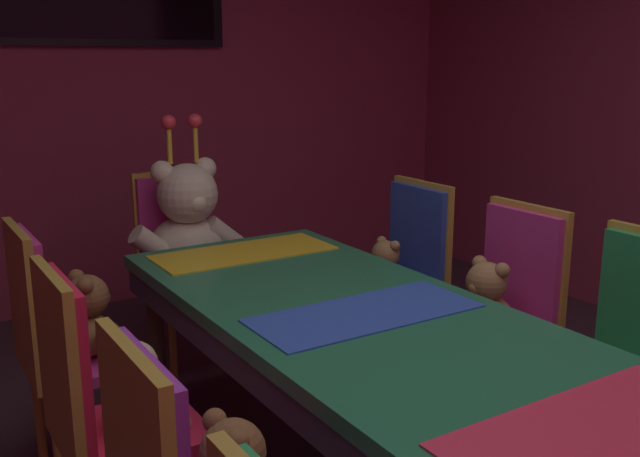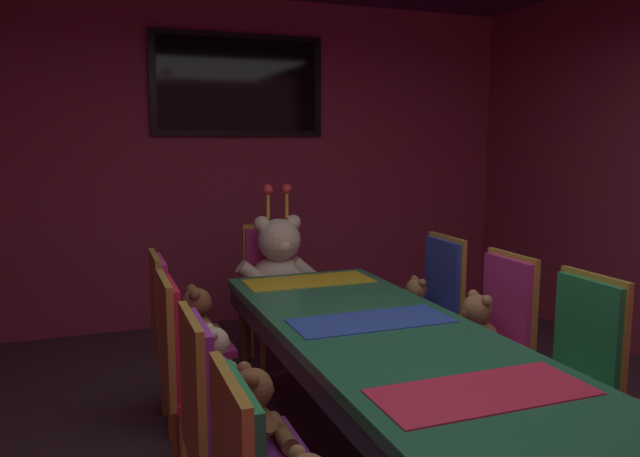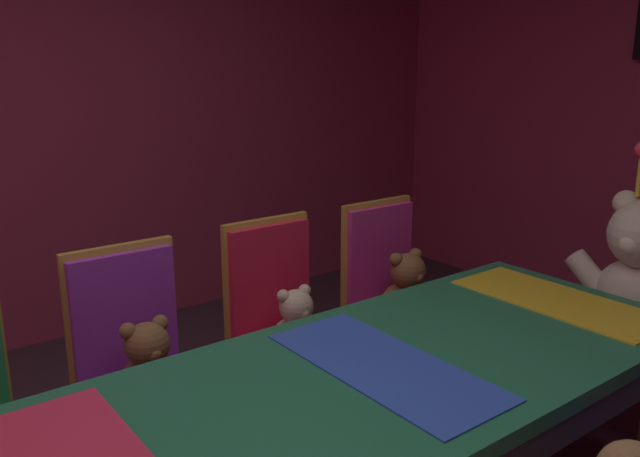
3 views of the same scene
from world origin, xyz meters
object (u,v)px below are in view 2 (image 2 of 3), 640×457
Objects in this scene: chair_right_2 at (577,358)px; teddy_left_3 at (216,359)px; teddy_left_4 at (198,319)px; wall_tv at (239,85)px; banquet_table at (417,371)px; king_teddy_bear at (280,265)px; chair_left_3 at (184,359)px; chair_left_2 at (215,417)px; teddy_left_2 at (254,412)px; throne_chair at (273,278)px; chair_left_4 at (172,322)px; chair_right_4 at (435,296)px; teddy_right_3 at (475,327)px; teddy_right_4 at (415,302)px; chair_right_3 at (498,324)px.

teddy_left_3 is at bearing -21.30° from chair_right_2.
teddy_left_3 is at bearing -91.95° from teddy_left_4.
wall_tv is (0.71, 2.48, 1.47)m from teddy_left_3.
wall_tv is (0.00, 3.11, 1.39)m from banquet_table.
banquet_table is 3.78× the size of king_teddy_bear.
teddy_left_3 is 0.36× the size of king_teddy_bear.
wall_tv reaches higher than chair_left_3.
king_teddy_bear is at bearing 66.89° from chair_left_2.
teddy_left_2 is 0.66m from chair_left_3.
chair_left_3 is at bearing -29.92° from throne_chair.
banquet_table is at bearing 1.57° from chair_right_2.
chair_left_4 is (-0.15, 1.24, 0.01)m from teddy_left_2.
chair_right_4 reaches higher than teddy_left_2.
throne_chair is at bearing -66.04° from teddy_right_3.
teddy_left_4 is at bearing -110.22° from wall_tv.
king_teddy_bear is at bearing 40.23° from chair_left_4.
chair_right_4 is 2.51m from wall_tv.
teddy_right_3 reaches higher than teddy_right_4.
chair_right_3 is (1.66, -0.66, 0.00)m from chair_left_4.
wall_tv reaches higher than banquet_table.
king_teddy_bear is at bearing 61.67° from teddy_left_3.
chair_left_4 is at bearing 101.72° from teddy_left_3.
chair_right_4 is 1.19× the size of king_teddy_bear.
chair_left_3 is at bearing -105.11° from teddy_left_4.
king_teddy_bear is 1.76m from wall_tv.
teddy_right_4 is (1.53, 0.60, -0.02)m from chair_left_3.
teddy_left_2 is at bearing -19.40° from king_teddy_bear.
banquet_table is 3.41m from wall_tv.
teddy_right_4 is 0.35× the size of king_teddy_bear.
king_teddy_bear is (-0.85, 1.92, 0.13)m from chair_right_2.
chair_left_4 reaches higher than teddy_left_3.
chair_left_4 and chair_right_2 have the same top height.
king_teddy_bear is at bearing -63.50° from teddy_right_3.
teddy_left_2 is at bearing 42.14° from teddy_right_4.
banquet_table is 1.42m from teddy_left_4.
teddy_left_2 is (0.15, -0.00, -0.01)m from chair_left_2.
throne_chair is at bearing 64.42° from teddy_left_3.
teddy_left_3 is at bearing 23.39° from teddy_right_4.
chair_left_3 is 1.19× the size of king_teddy_bear.
chair_left_3 is at bearing 91.78° from chair_left_2.
chair_right_3 is at bearing -87.55° from chair_right_2.
chair_left_2 is 1.19× the size of king_teddy_bear.
chair_right_4 reaches higher than banquet_table.
king_teddy_bear reaches higher than teddy_left_2.
chair_left_3 is 1.68m from chair_right_3.
throne_chair is at bearing 68.53° from chair_left_2.
chair_right_2 is 0.67× the size of wall_tv.
chair_left_3 and throne_chair have the same top height.
chair_right_2 is at bearing -19.65° from chair_left_3.
teddy_left_4 is 0.35× the size of chair_right_4.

